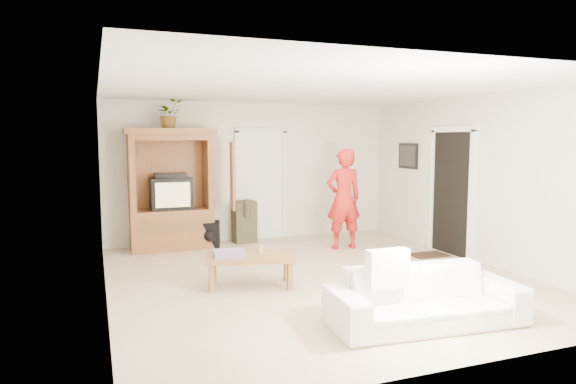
% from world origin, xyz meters
% --- Properties ---
extents(floor, '(6.00, 6.00, 0.00)m').
position_xyz_m(floor, '(0.00, 0.00, 0.00)').
color(floor, tan).
rests_on(floor, ground).
extents(ceiling, '(6.00, 6.00, 0.00)m').
position_xyz_m(ceiling, '(0.00, 0.00, 2.60)').
color(ceiling, white).
rests_on(ceiling, floor).
extents(wall_back, '(5.50, 0.00, 5.50)m').
position_xyz_m(wall_back, '(0.00, 3.00, 1.30)').
color(wall_back, silver).
rests_on(wall_back, floor).
extents(wall_front, '(5.50, 0.00, 5.50)m').
position_xyz_m(wall_front, '(0.00, -3.00, 1.30)').
color(wall_front, silver).
rests_on(wall_front, floor).
extents(wall_left, '(0.00, 6.00, 6.00)m').
position_xyz_m(wall_left, '(-2.75, 0.00, 1.30)').
color(wall_left, silver).
rests_on(wall_left, floor).
extents(wall_right, '(0.00, 6.00, 6.00)m').
position_xyz_m(wall_right, '(2.75, 0.00, 1.30)').
color(wall_right, silver).
rests_on(wall_right, floor).
extents(armoire, '(1.82, 1.14, 2.10)m').
position_xyz_m(armoire, '(-1.58, 2.66, 0.91)').
color(armoire, '#93572D').
rests_on(armoire, floor).
extents(door_back, '(0.85, 0.05, 2.04)m').
position_xyz_m(door_back, '(0.15, 2.97, 1.02)').
color(door_back, white).
rests_on(door_back, floor).
extents(doorway_right, '(0.05, 0.90, 2.04)m').
position_xyz_m(doorway_right, '(2.73, 0.60, 1.02)').
color(doorway_right, black).
rests_on(doorway_right, floor).
extents(framed_picture, '(0.03, 0.60, 0.48)m').
position_xyz_m(framed_picture, '(2.73, 1.90, 1.60)').
color(framed_picture, black).
rests_on(framed_picture, wall_right).
extents(doormat, '(0.60, 0.40, 0.02)m').
position_xyz_m(doormat, '(2.30, 0.60, 0.01)').
color(doormat, '#382316').
rests_on(doormat, floor).
extents(plant, '(0.53, 0.49, 0.49)m').
position_xyz_m(plant, '(-1.60, 2.63, 2.34)').
color(plant, '#4C7238').
rests_on(plant, armoire).
extents(man, '(0.66, 0.46, 1.76)m').
position_xyz_m(man, '(1.23, 1.61, 0.88)').
color(man, red).
rests_on(man, floor).
extents(sofa, '(2.08, 0.95, 0.59)m').
position_xyz_m(sofa, '(0.33, -2.05, 0.29)').
color(sofa, white).
rests_on(sofa, floor).
extents(coffee_table, '(1.25, 0.90, 0.42)m').
position_xyz_m(coffee_table, '(-0.97, -0.06, 0.37)').
color(coffee_table, olive).
rests_on(coffee_table, floor).
extents(towel, '(0.41, 0.33, 0.08)m').
position_xyz_m(towel, '(-1.25, -0.06, 0.46)').
color(towel, '#CD4470').
rests_on(towel, coffee_table).
extents(candle, '(0.08, 0.08, 0.10)m').
position_xyz_m(candle, '(-0.81, -0.01, 0.47)').
color(candle, tan).
rests_on(candle, coffee_table).
extents(backpack_black, '(0.42, 0.32, 0.46)m').
position_xyz_m(backpack_black, '(-0.99, 2.46, 0.23)').
color(backpack_black, black).
rests_on(backpack_black, floor).
extents(backpack_olive, '(0.43, 0.33, 0.77)m').
position_xyz_m(backpack_olive, '(-0.26, 2.72, 0.39)').
color(backpack_olive, '#47442B').
rests_on(backpack_olive, floor).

